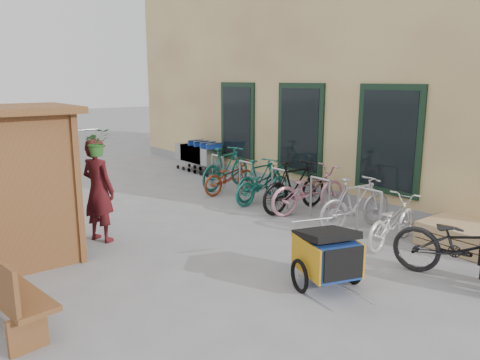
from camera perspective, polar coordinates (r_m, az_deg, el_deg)
ground at (r=7.34m, az=4.09°, el=-10.15°), size 80.00×80.00×0.00m
building at (r=14.61m, az=11.97°, el=14.72°), size 6.07×13.00×7.00m
bike_rack at (r=10.37m, az=4.87°, el=-0.50°), size 0.05×5.35×0.86m
pallet_stack at (r=8.76m, az=25.49°, el=-6.14°), size 1.00×1.20×0.40m
bench at (r=5.97m, az=-26.83°, el=-11.79°), size 0.69×1.58×0.97m
shopping_carts at (r=14.30m, az=-5.21°, el=3.26°), size 0.55×1.86×0.99m
child_trailer at (r=6.50m, az=10.57°, el=-8.78°), size 0.97×1.51×0.87m
cargo_bike at (r=7.22m, az=26.24°, el=-7.34°), size 1.25×2.15×1.07m
person_kiosk at (r=8.44m, az=-16.88°, el=-1.20°), size 0.66×0.78×1.81m
bike_0 at (r=8.42m, az=18.08°, el=-4.76°), size 1.66×0.79×0.84m
bike_1 at (r=9.06m, az=13.93°, el=-2.74°), size 1.75×0.75×1.02m
bike_2 at (r=9.99m, az=8.39°, el=-1.17°), size 1.98×0.92×1.00m
bike_3 at (r=10.05m, az=6.73°, el=-0.73°), size 1.85×0.55×1.10m
bike_4 at (r=10.70m, az=2.79°, el=-0.51°), size 1.69×0.69×0.87m
bike_5 at (r=10.97m, az=2.48°, el=0.10°), size 1.68×0.74×0.98m
bike_6 at (r=11.61m, az=-1.27°, el=0.40°), size 1.61×0.65×0.83m
bike_7 at (r=12.11m, az=-1.71°, el=1.52°), size 1.88×0.94×1.09m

